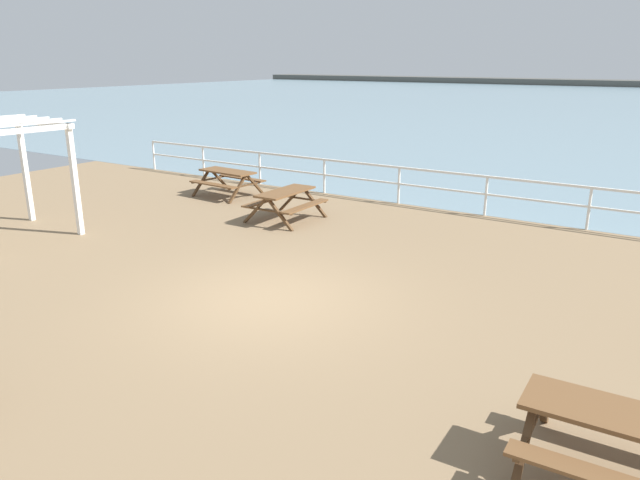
% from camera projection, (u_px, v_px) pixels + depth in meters
% --- Properties ---
extents(ground_plane, '(30.00, 24.00, 0.20)m').
position_uv_depth(ground_plane, '(269.00, 304.00, 10.51)').
color(ground_plane, '#846B4C').
extents(sea_band, '(142.00, 90.00, 0.01)m').
position_uv_depth(sea_band, '(636.00, 106.00, 52.74)').
color(sea_band, gray).
rests_on(sea_band, ground).
extents(seaward_railing, '(23.07, 0.07, 1.08)m').
position_uv_depth(seaward_railing, '(441.00, 182.00, 16.47)').
color(seaward_railing, white).
rests_on(seaward_railing, ground).
extents(picnic_table_near_left, '(1.85, 1.59, 0.80)m').
position_uv_depth(picnic_table_near_left, '(619.00, 431.00, 5.77)').
color(picnic_table_near_left, brown).
rests_on(picnic_table_near_left, ground).
extents(picnic_table_mid_centre, '(1.57, 1.82, 0.80)m').
position_uv_depth(picnic_table_mid_centre, '(286.00, 198.00, 15.40)').
color(picnic_table_mid_centre, brown).
rests_on(picnic_table_mid_centre, ground).
extents(picnic_table_far_left, '(1.90, 1.65, 0.80)m').
position_uv_depth(picnic_table_far_left, '(228.00, 177.00, 18.17)').
color(picnic_table_far_left, brown).
rests_on(picnic_table_far_left, ground).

